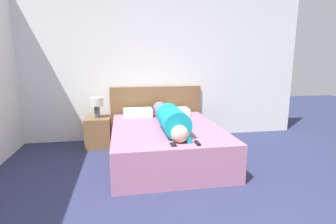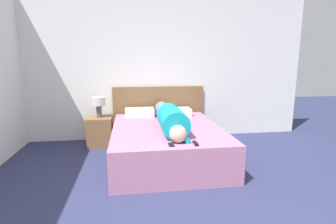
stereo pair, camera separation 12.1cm
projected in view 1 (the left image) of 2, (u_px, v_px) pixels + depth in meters
wall_back at (151, 68)px, 4.78m from camera, size 5.70×0.06×2.60m
bed at (166, 143)px, 3.88m from camera, size 1.55×2.02×0.49m
headboard at (156, 113)px, 4.88m from camera, size 1.67×0.04×0.97m
nightstand at (98, 132)px, 4.43m from camera, size 0.41×0.44×0.50m
table_lamp at (97, 104)px, 4.33m from camera, size 0.22×0.22×0.34m
person_lying at (170, 118)px, 3.71m from camera, size 0.35×1.75×0.35m
pillow_near_headboard at (138, 113)px, 4.52m from camera, size 0.49×0.33×0.13m
pillow_second at (175, 112)px, 4.64m from camera, size 0.47×0.33×0.12m
tv_remote at (197, 143)px, 3.04m from camera, size 0.04×0.15×0.02m
cell_phone at (173, 145)px, 3.01m from camera, size 0.06×0.13×0.01m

